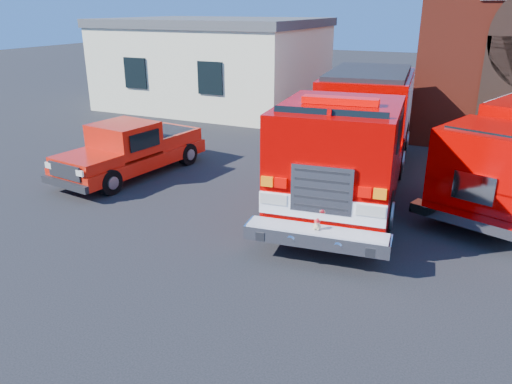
% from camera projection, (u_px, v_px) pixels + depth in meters
% --- Properties ---
extents(ground, '(100.00, 100.00, 0.00)m').
position_uv_depth(ground, '(278.00, 227.00, 11.81)').
color(ground, black).
rests_on(ground, ground).
extents(side_building, '(10.20, 8.20, 4.35)m').
position_uv_depth(side_building, '(216.00, 62.00, 25.65)').
color(side_building, '#EBE8C2').
rests_on(side_building, ground).
extents(fire_engine, '(3.88, 10.19, 3.06)m').
position_uv_depth(fire_engine, '(356.00, 132.00, 14.02)').
color(fire_engine, black).
rests_on(fire_engine, ground).
extents(pickup_truck, '(2.44, 5.24, 1.65)m').
position_uv_depth(pickup_truck, '(132.00, 150.00, 15.29)').
color(pickup_truck, black).
rests_on(pickup_truck, ground).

